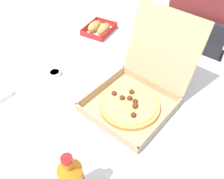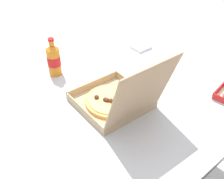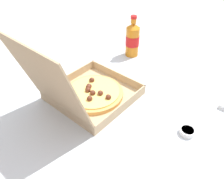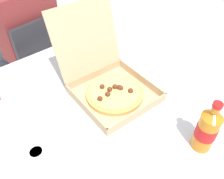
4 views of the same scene
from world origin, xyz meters
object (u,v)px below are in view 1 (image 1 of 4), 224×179
diner_person (199,28)px  paper_menu (51,50)px  chair (189,58)px  bread_side_box (99,28)px  dipping_sauce_cup (55,73)px  pizza_box_open (136,94)px

diner_person → paper_menu: (-0.54, -0.76, 0.02)m
chair → bread_side_box: bearing=-139.3°
chair → dipping_sauce_cup: bearing=-114.5°
bread_side_box → paper_menu: bread_side_box is taller
bread_side_box → dipping_sauce_cup: bearing=-79.5°
chair → dipping_sauce_cup: 0.95m
paper_menu → pizza_box_open: bearing=7.7°
pizza_box_open → dipping_sauce_cup: bearing=-168.0°
chair → paper_menu: bearing=-127.8°
chair → bread_side_box: (-0.46, -0.40, 0.25)m
chair → paper_menu: size_ratio=3.95×
dipping_sauce_cup → bread_side_box: bearing=100.5°
chair → paper_menu: (-0.55, -0.71, 0.23)m
pizza_box_open → bread_side_box: pizza_box_open is taller
diner_person → pizza_box_open: size_ratio=2.62×
paper_menu → bread_side_box: bearing=86.0°
bread_side_box → paper_menu: 0.32m
pizza_box_open → bread_side_box: bearing=144.7°
pizza_box_open → dipping_sauce_cup: (-0.41, -0.09, -0.04)m
pizza_box_open → dipping_sauce_cup: 0.42m
pizza_box_open → dipping_sauce_cup: pizza_box_open is taller
chair → diner_person: bearing=98.3°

